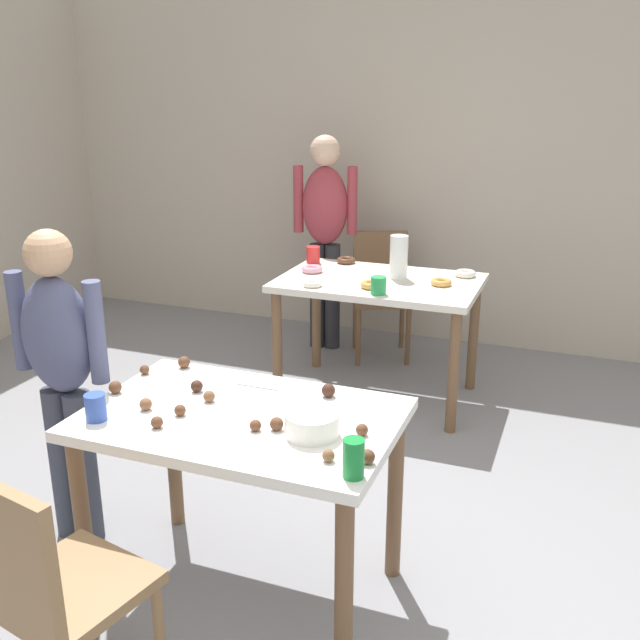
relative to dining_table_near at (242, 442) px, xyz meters
The scene contains 35 objects.
ground_plane 0.65m from the dining_table_near, 17.08° to the right, with size 6.40×6.40×0.00m, color gray.
wall_back 3.24m from the dining_table_near, 87.92° to the left, with size 6.40×0.10×2.60m, color #BCB2A3.
dining_table_near is the anchor object (origin of this frame).
dining_table_far 1.93m from the dining_table_near, 91.83° to the left, with size 1.18×0.77×0.75m.
chair_near_table 0.79m from the dining_table_near, 109.22° to the right, with size 0.47×0.47×0.87m.
chair_far_table 2.68m from the dining_table_near, 95.59° to the left, with size 0.52×0.52×0.87m.
person_girl_near 0.85m from the dining_table_near, behind, with size 0.45×0.21×1.34m.
person_adult_far 2.74m from the dining_table_near, 104.30° to the left, with size 0.46×0.26×1.53m.
mixing_bowl 0.33m from the dining_table_near, 11.17° to the right, with size 0.18×0.18×0.08m, color white.
soda_can 0.60m from the dining_table_near, 27.50° to the right, with size 0.07×0.07×0.12m, color #198438.
fork_near 0.26m from the dining_table_near, 101.26° to the left, with size 0.17×0.02×0.01m, color silver.
cup_near_0 0.52m from the dining_table_near, 153.55° to the right, with size 0.07×0.07×0.10m, color #3351B2.
cake_ball_0 0.20m from the dining_table_near, 43.61° to the right, with size 0.04×0.04×0.04m, color brown.
cake_ball_1 0.57m from the dining_table_near, 160.36° to the left, with size 0.04×0.04×0.04m, color brown.
cake_ball_2 0.21m from the dining_table_near, 162.48° to the left, with size 0.04×0.04×0.04m, color brown.
cake_ball_3 0.47m from the dining_table_near, ahead, with size 0.04×0.04×0.04m, color brown.
cake_ball_4 0.37m from the dining_table_near, 46.00° to the left, with size 0.05×0.05×0.05m, color #3D2319.
cake_ball_5 0.57m from the dining_table_near, 18.53° to the right, with size 0.05×0.05×0.05m, color brown.
cake_ball_6 0.53m from the dining_table_near, 143.71° to the left, with size 0.05×0.05×0.05m, color brown.
cake_ball_7 0.37m from the dining_table_near, 164.29° to the right, with size 0.05×0.05×0.05m, color brown.
cake_ball_8 0.25m from the dining_table_near, 155.14° to the right, with size 0.04×0.04×0.04m, color brown.
cake_ball_9 0.54m from the dining_table_near, behind, with size 0.05×0.05×0.05m, color brown.
cake_ball_10 0.47m from the dining_table_near, 26.90° to the right, with size 0.04×0.04×0.04m, color brown.
cake_ball_11 0.32m from the dining_table_near, 137.17° to the right, with size 0.04×0.04×0.04m, color brown.
cake_ball_12 0.23m from the dining_table_near, 22.36° to the right, with size 0.05×0.05×0.05m, color brown.
cake_ball_13 0.30m from the dining_table_near, 155.43° to the left, with size 0.05×0.05×0.05m, color #3D2319.
pitcher_far 2.02m from the dining_table_near, 89.06° to the left, with size 0.11×0.11×0.26m, color white.
cup_far_0 2.26m from the dining_table_near, 104.95° to the left, with size 0.09×0.09×0.11m, color red.
cup_far_1 1.64m from the dining_table_near, 89.25° to the left, with size 0.09×0.09×0.10m, color green.
donut_far_0 1.69m from the dining_table_near, 102.93° to the left, with size 0.11×0.11×0.03m, color white.
donut_far_1 1.74m from the dining_table_near, 91.66° to the left, with size 0.13×0.13×0.04m, color gold.
donut_far_2 2.01m from the dining_table_near, 104.35° to the left, with size 0.13×0.13×0.04m, color pink.
donut_far_3 2.28m from the dining_table_near, 99.59° to the left, with size 0.12×0.12×0.04m, color brown.
donut_far_4 1.96m from the dining_table_near, 80.96° to the left, with size 0.12×0.12×0.04m, color gold.
donut_far_5 2.22m from the dining_table_near, 79.54° to the left, with size 0.13×0.13×0.04m, color white.
Camera 1 is at (0.98, -2.04, 1.87)m, focal length 40.58 mm.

